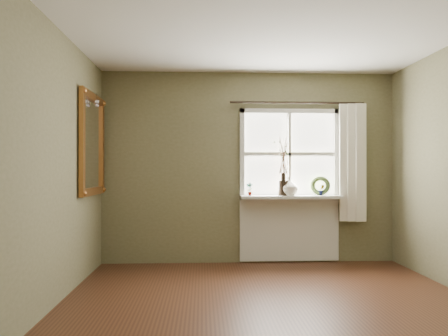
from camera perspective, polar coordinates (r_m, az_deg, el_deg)
name	(u,v)px	position (r m, az deg, el deg)	size (l,w,h in m)	color
floor	(278,318)	(3.96, 7.03, -18.84)	(4.50, 4.50, 0.00)	#3C2013
ceiling	(277,14)	(3.98, 7.00, 19.38)	(4.50, 4.50, 0.00)	silver
wall_back	(249,167)	(6.03, 3.26, 0.09)	(4.00, 0.10, 2.60)	#666243
wall_left	(33,165)	(3.95, -23.70, 0.33)	(0.10, 4.50, 2.60)	#666243
wall_front	(399,157)	(1.54, 21.91, 1.32)	(4.00, 0.10, 2.60)	#666243
window_frame	(289,154)	(6.05, 8.52, 1.79)	(1.36, 0.06, 1.24)	silver
window_sill	(291,197)	(5.95, 8.73, -3.76)	(1.36, 0.26, 0.04)	silver
window_apron	(289,229)	(6.10, 8.53, -7.83)	(1.36, 0.04, 0.88)	silver
dark_jug	(283,188)	(5.92, 7.75, -2.59)	(0.14, 0.14, 0.21)	black
cream_vase	(289,186)	(5.94, 8.52, -2.37)	(0.24, 0.24, 0.25)	silver
wreath	(320,188)	(6.08, 12.46, -2.54)	(0.27, 0.27, 0.06)	#2F3E1B
potted_plant_left	(249,189)	(5.86, 3.35, -2.76)	(0.09, 0.06, 0.17)	#2F3E1B
potted_plant_right	(322,190)	(6.04, 12.62, -2.81)	(0.08, 0.07, 0.15)	#2F3E1B
curtain	(352,163)	(6.17, 16.37, 0.69)	(0.36, 0.12, 1.59)	beige
curtain_rod	(297,103)	(6.08, 9.56, 8.42)	(0.03, 0.03, 1.84)	black
gilt_mirror	(92,144)	(5.49, -16.81, 3.02)	(0.10, 1.02, 1.22)	white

